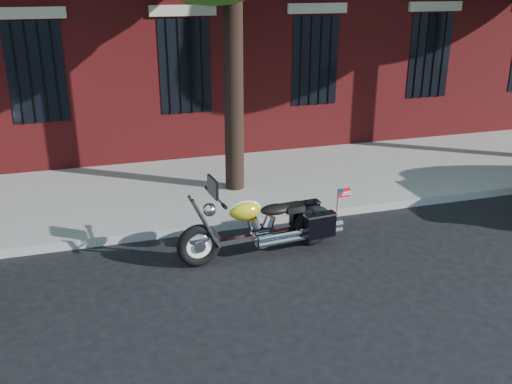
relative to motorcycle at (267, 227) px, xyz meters
name	(u,v)px	position (x,y,z in m)	size (l,w,h in m)	color
ground	(253,265)	(-0.30, -0.29, -0.45)	(120.00, 120.00, 0.00)	black
curb	(230,224)	(-0.30, 1.09, -0.38)	(40.00, 0.16, 0.15)	gray
sidewalk	(206,187)	(-0.30, 2.97, -0.38)	(40.00, 3.60, 0.15)	gray
motorcycle	(267,227)	(0.00, 0.00, 0.00)	(2.68, 0.89, 1.34)	black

